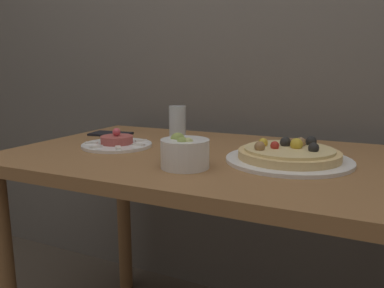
# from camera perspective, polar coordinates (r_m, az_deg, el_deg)

# --- Properties ---
(dining_table) EXTENTS (1.23, 0.74, 0.76)m
(dining_table) POSITION_cam_1_polar(r_m,az_deg,el_deg) (1.15, 2.96, -6.87)
(dining_table) COLOR olive
(dining_table) RESTS_ON ground_plane
(pizza_plate) EXTENTS (0.34, 0.34, 0.07)m
(pizza_plate) POSITION_cam_1_polar(r_m,az_deg,el_deg) (1.05, 14.53, -1.65)
(pizza_plate) COLOR white
(pizza_plate) RESTS_ON dining_table
(tartare_plate) EXTENTS (0.23, 0.23, 0.06)m
(tartare_plate) POSITION_cam_1_polar(r_m,az_deg,el_deg) (1.25, -11.37, 0.16)
(tartare_plate) COLOR white
(tartare_plate) RESTS_ON dining_table
(small_bowl) EXTENTS (0.12, 0.12, 0.09)m
(small_bowl) POSITION_cam_1_polar(r_m,az_deg,el_deg) (0.95, -1.08, -1.28)
(small_bowl) COLOR white
(small_bowl) RESTS_ON dining_table
(drinking_glass) EXTENTS (0.06, 0.06, 0.12)m
(drinking_glass) POSITION_cam_1_polar(r_m,az_deg,el_deg) (1.33, -2.23, 3.19)
(drinking_glass) COLOR silver
(drinking_glass) RESTS_ON dining_table
(napkin) EXTENTS (0.16, 0.11, 0.01)m
(napkin) POSITION_cam_1_polar(r_m,az_deg,el_deg) (1.48, -12.27, 1.52)
(napkin) COLOR black
(napkin) RESTS_ON dining_table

